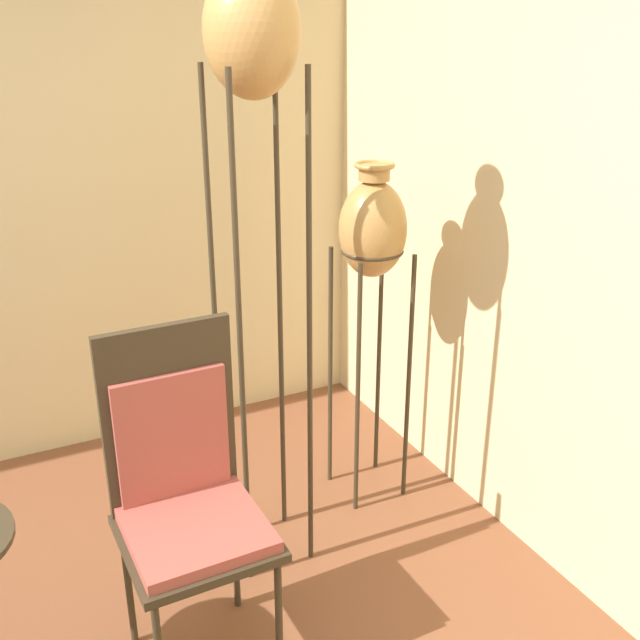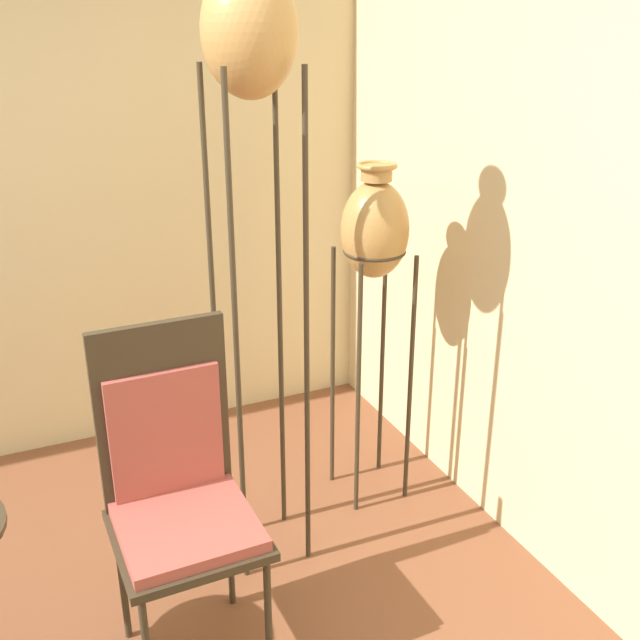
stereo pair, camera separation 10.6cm
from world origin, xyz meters
name	(u,v)px [view 1 (the left image)]	position (x,y,z in m)	size (l,w,h in m)	color
vase_stand_tall	(252,51)	(1.03, 0.81, 1.93)	(0.31, 0.31, 2.27)	#382D1E
vase_stand_medium	(373,236)	(1.60, 1.00, 1.21)	(0.28, 0.28, 1.50)	#382D1E
chair	(184,485)	(0.61, 0.45, 0.65)	(0.46, 0.45, 1.16)	#382D1E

